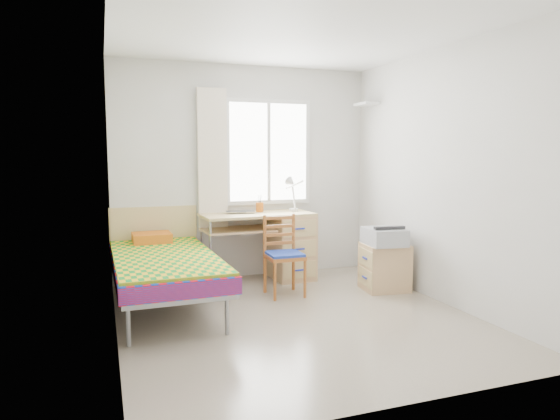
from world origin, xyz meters
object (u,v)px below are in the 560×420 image
Objects in this scene: desk at (285,243)px; bed at (164,262)px; chair at (284,250)px; printer at (384,236)px; cabinet at (384,267)px.

bed is at bearing -160.26° from desk.
chair reaches higher than desk.
bed is 1.65m from desk.
bed is 1.59× the size of desk.
bed reaches higher than desk.
cabinet is at bearing 54.44° from printer.
bed is 1.28m from chair.
bed is at bearing -179.55° from chair.
printer is (0.84, -0.90, 0.18)m from desk.
printer is at bearing -12.05° from chair.
cabinet is (1.13, -0.22, -0.23)m from chair.
desk is at bearing 139.47° from printer.
desk is 1.24m from cabinet.
bed is 3.95× the size of cabinet.
cabinet is at bearing -9.94° from chair.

